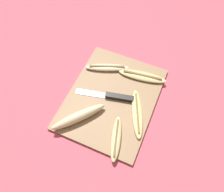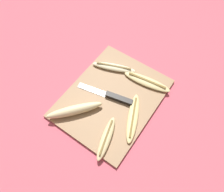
{
  "view_description": "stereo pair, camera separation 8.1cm",
  "coord_description": "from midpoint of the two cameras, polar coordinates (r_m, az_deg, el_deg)",
  "views": [
    {
      "loc": [
        -0.37,
        -0.16,
        0.73
      ],
      "look_at": [
        0.0,
        0.0,
        0.02
      ],
      "focal_mm": 35.0,
      "sensor_mm": 36.0,
      "label": 1
    },
    {
      "loc": [
        -0.33,
        -0.23,
        0.73
      ],
      "look_at": [
        0.0,
        0.0,
        0.02
      ],
      "focal_mm": 35.0,
      "sensor_mm": 36.0,
      "label": 2
    }
  ],
  "objects": [
    {
      "name": "ground_plane",
      "position": [
        0.83,
        -2.79,
        -0.99
      ],
      "size": [
        4.0,
        4.0,
        0.0
      ],
      "primitive_type": "plane",
      "color": "#C65160"
    },
    {
      "name": "cutting_board",
      "position": [
        0.83,
        -2.8,
        -0.79
      ],
      "size": [
        0.41,
        0.32,
        0.01
      ],
      "color": "#997551",
      "rests_on": "ground_plane"
    },
    {
      "name": "knife",
      "position": [
        0.81,
        -2.17,
        -0.39
      ],
      "size": [
        0.07,
        0.22,
        0.02
      ],
      "rotation": [
        0.0,
        0.0,
        0.22
      ],
      "color": "black",
      "rests_on": "cutting_board"
    },
    {
      "name": "banana_mellow_near",
      "position": [
        0.75,
        -2.09,
        -11.28
      ],
      "size": [
        0.16,
        0.08,
        0.02
      ],
      "rotation": [
        0.0,
        0.0,
        1.86
      ],
      "color": "beige",
      "rests_on": "cutting_board"
    },
    {
      "name": "banana_pale_long",
      "position": [
        0.89,
        -3.94,
        7.22
      ],
      "size": [
        0.1,
        0.18,
        0.02
      ],
      "rotation": [
        0.0,
        0.0,
        3.52
      ],
      "color": "beige",
      "rests_on": "cutting_board"
    },
    {
      "name": "banana_soft_right",
      "position": [
        0.78,
        -11.76,
        -5.61
      ],
      "size": [
        0.18,
        0.16,
        0.04
      ],
      "rotation": [
        0.0,
        0.0,
        0.88
      ],
      "color": "beige",
      "rests_on": "cutting_board"
    },
    {
      "name": "banana_spotted_left",
      "position": [
        0.86,
        5.27,
        4.96
      ],
      "size": [
        0.07,
        0.19,
        0.02
      ],
      "rotation": [
        0.0,
        0.0,
        0.14
      ],
      "color": "#DBC684",
      "rests_on": "cutting_board"
    },
    {
      "name": "banana_golden_short",
      "position": [
        0.78,
        3.65,
        -4.79
      ],
      "size": [
        0.19,
        0.11,
        0.02
      ],
      "rotation": [
        0.0,
        0.0,
        5.13
      ],
      "color": "#EDD689",
      "rests_on": "cutting_board"
    }
  ]
}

